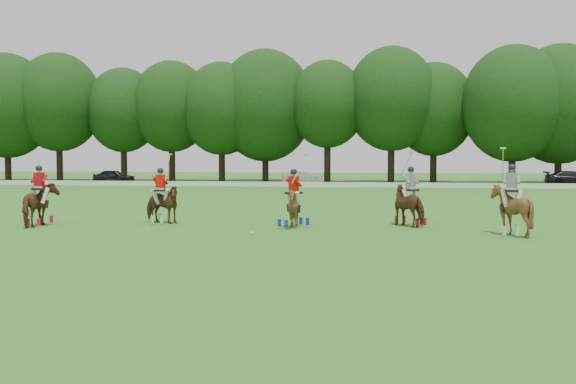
# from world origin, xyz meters

# --- Properties ---
(ground) EXTENTS (180.00, 180.00, 0.00)m
(ground) POSITION_xyz_m (0.00, 0.00, 0.00)
(ground) COLOR #2C6D1F
(ground) RESTS_ON ground
(tree_line) EXTENTS (117.98, 14.32, 14.75)m
(tree_line) POSITION_xyz_m (0.26, 48.05, 8.23)
(tree_line) COLOR black
(tree_line) RESTS_ON ground
(boundary_rail) EXTENTS (120.00, 0.10, 0.44)m
(boundary_rail) POSITION_xyz_m (0.00, 38.00, 0.22)
(boundary_rail) COLOR white
(boundary_rail) RESTS_ON ground
(car_left) EXTENTS (4.32, 2.14, 1.42)m
(car_left) POSITION_xyz_m (-21.43, 42.50, 0.71)
(car_left) COLOR black
(car_left) RESTS_ON ground
(car_mid) EXTENTS (4.20, 2.36, 1.31)m
(car_mid) POSITION_xyz_m (-1.99, 42.50, 0.66)
(car_mid) COLOR #AAAAAF
(car_mid) RESTS_ON ground
(car_right) EXTENTS (4.98, 2.13, 1.43)m
(car_right) POSITION_xyz_m (23.11, 42.50, 0.72)
(car_right) COLOR black
(car_right) RESTS_ON ground
(polo_red_a) EXTENTS (1.29, 2.11, 2.39)m
(polo_red_a) POSITION_xyz_m (-7.52, 3.69, 0.87)
(polo_red_a) COLOR #452212
(polo_red_a) RESTS_ON ground
(polo_red_b) EXTENTS (1.65, 1.44, 2.82)m
(polo_red_b) POSITION_xyz_m (-3.17, 5.42, 0.81)
(polo_red_b) COLOR #452212
(polo_red_b) RESTS_ON ground
(polo_red_c) EXTENTS (1.86, 1.89, 2.81)m
(polo_red_c) POSITION_xyz_m (2.46, 4.55, 0.81)
(polo_red_c) COLOR #452212
(polo_red_c) RESTS_ON ground
(polo_stripe_a) EXTENTS (1.92, 2.07, 2.89)m
(polo_stripe_a) POSITION_xyz_m (6.92, 5.91, 0.85)
(polo_stripe_a) COLOR #452212
(polo_stripe_a) RESTS_ON ground
(polo_stripe_b) EXTENTS (1.72, 1.86, 3.02)m
(polo_stripe_b) POSITION_xyz_m (10.25, 3.35, 0.91)
(polo_stripe_b) COLOR #452212
(polo_stripe_b) RESTS_ON ground
(polo_ball) EXTENTS (0.09, 0.09, 0.09)m
(polo_ball) POSITION_xyz_m (1.28, 2.40, 0.04)
(polo_ball) COLOR white
(polo_ball) RESTS_ON ground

